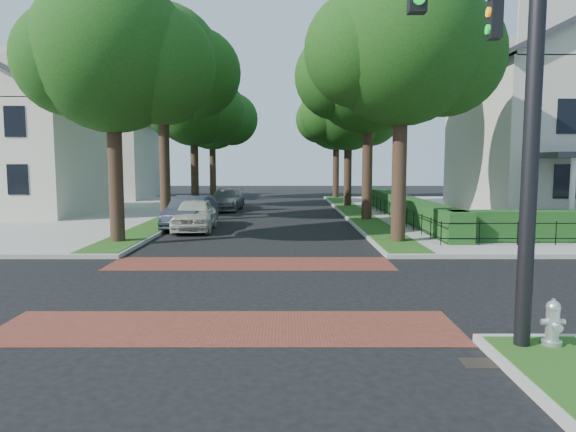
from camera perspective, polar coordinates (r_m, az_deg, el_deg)
The scene contains 23 objects.
ground at distance 13.38m, azimuth -5.10°, elevation -7.98°, with size 120.00×120.00×0.00m, color black.
crosswalk_far at distance 16.50m, azimuth -4.13°, elevation -5.30°, with size 9.00×2.20×0.01m, color maroon.
crosswalk_near at distance 10.32m, azimuth -6.69°, elevation -12.20°, with size 9.00×2.20×0.01m, color maroon.
storm_drain at distance 9.12m, azimuth 20.81°, elevation -15.04°, with size 0.65×0.45×0.01m, color black.
grass_strip_ne at distance 32.46m, azimuth 7.43°, elevation 0.47°, with size 1.60×29.80×0.02m, color #1E4D16.
grass_strip_nw at distance 32.85m, azimuth -11.59°, elevation 0.46°, with size 1.60×29.80×0.02m, color #1E4D16.
tree_right_near at distance 21.13m, azimuth 12.69°, elevation 17.84°, with size 7.75×6.67×10.66m.
tree_right_mid at distance 28.94m, azimuth 9.10°, elevation 15.34°, with size 8.25×7.09×11.22m.
tree_right_far at distance 37.61m, azimuth 6.85°, elevation 11.51°, with size 7.25×6.23×9.74m.
tree_right_back at distance 46.56m, azimuth 5.50°, elevation 10.88°, with size 7.50×6.45×10.20m.
tree_left_near at distance 21.60m, azimuth -18.54°, elevation 16.44°, with size 7.50×6.45×10.20m.
tree_left_mid at distance 29.39m, azimuth -13.47°, elevation 15.82°, with size 8.00×6.88×11.48m.
tree_left_far at distance 37.93m, azimuth -10.25°, elevation 11.73°, with size 7.00×6.02×9.86m.
tree_left_back at distance 46.83m, azimuth -8.27°, elevation 11.00°, with size 7.75×6.66×10.44m.
hedge_main_road at distance 28.80m, azimuth 13.06°, elevation 0.86°, with size 1.00×18.00×1.20m, color #1B4317.
fence_main_road at distance 28.64m, azimuth 11.49°, elevation 0.57°, with size 0.06×18.00×0.90m, color black, non-canonical shape.
house_left_near at distance 35.18m, azimuth -28.64°, elevation 8.18°, with size 10.00×9.00×10.14m.
house_left_far at distance 47.96m, azimuth -20.58°, elevation 7.72°, with size 10.00×9.00×10.14m.
traffic_signal at distance 9.42m, azimuth 24.02°, elevation 14.58°, with size 2.17×2.00×8.00m.
parked_car_front at distance 24.79m, azimuth -10.33°, elevation 0.19°, with size 1.84×4.57×1.56m, color beige.
parked_car_middle at distance 25.64m, azimuth -10.77°, elevation 0.40°, with size 1.67×4.80×1.58m, color #202531.
parked_car_rear at distance 35.24m, azimuth -6.91°, elevation 1.83°, with size 2.04×5.03×1.46m, color slate.
fire_hydrant at distance 9.81m, azimuth 27.34°, elevation -10.57°, with size 0.42×0.44×0.80m.
Camera 1 is at (1.16, -12.94, 3.20)m, focal length 32.00 mm.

